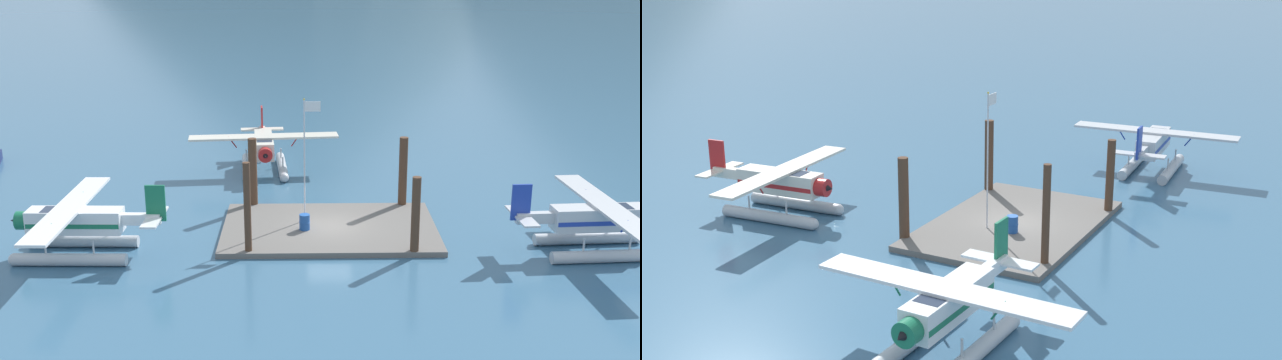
% 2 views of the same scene
% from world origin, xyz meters
% --- Properties ---
extents(ground_plane, '(1200.00, 1200.00, 0.00)m').
position_xyz_m(ground_plane, '(0.00, 0.00, 0.00)').
color(ground_plane, '#38607F').
extents(dock_platform, '(11.92, 7.91, 0.30)m').
position_xyz_m(dock_platform, '(0.00, 0.00, 0.15)').
color(dock_platform, '#66605B').
rests_on(dock_platform, ground).
extents(piling_near_left, '(0.37, 0.37, 5.01)m').
position_xyz_m(piling_near_left, '(-4.29, -3.52, 2.50)').
color(piling_near_left, '#4C3323').
rests_on(piling_near_left, ground).
extents(piling_near_right, '(0.45, 0.45, 4.26)m').
position_xyz_m(piling_near_right, '(4.25, -3.71, 2.13)').
color(piling_near_right, '#4C3323').
rests_on(piling_near_right, ground).
extents(piling_far_left, '(0.52, 0.52, 4.40)m').
position_xyz_m(piling_far_left, '(-4.50, 3.95, 2.20)').
color(piling_far_left, '#4C3323').
rests_on(piling_far_left, ground).
extents(piling_far_right, '(0.52, 0.52, 4.47)m').
position_xyz_m(piling_far_right, '(4.54, 3.75, 2.23)').
color(piling_far_right, '#4C3323').
rests_on(piling_far_right, ground).
extents(flagpole, '(0.95, 0.10, 7.08)m').
position_xyz_m(flagpole, '(-1.28, 0.90, 4.63)').
color(flagpole, silver).
rests_on(flagpole, dock_platform).
extents(fuel_drum, '(0.62, 0.62, 0.88)m').
position_xyz_m(fuel_drum, '(-1.40, -0.53, 0.74)').
color(fuel_drum, '#1E4C99').
rests_on(fuel_drum, dock_platform).
extents(seaplane_cream_bow_left, '(10.48, 7.97, 3.84)m').
position_xyz_m(seaplane_cream_bow_left, '(-4.25, 11.97, 1.58)').
color(seaplane_cream_bow_left, '#B7BABF').
rests_on(seaplane_cream_bow_left, ground).
extents(seaplane_silver_stbd_aft, '(7.98, 10.46, 3.84)m').
position_xyz_m(seaplane_silver_stbd_aft, '(13.78, -3.45, 1.58)').
color(seaplane_silver_stbd_aft, '#B7BABF').
rests_on(seaplane_silver_stbd_aft, ground).
extents(seaplane_white_port_aft, '(7.98, 10.44, 3.84)m').
position_xyz_m(seaplane_white_port_aft, '(-13.10, -3.36, 1.58)').
color(seaplane_white_port_aft, '#B7BABF').
rests_on(seaplane_white_port_aft, ground).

